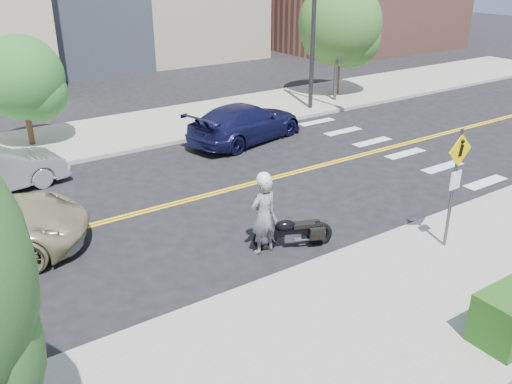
{
  "coord_description": "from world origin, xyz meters",
  "views": [
    {
      "loc": [
        -6.34,
        -13.46,
        6.74
      ],
      "look_at": [
        0.82,
        -2.92,
        1.2
      ],
      "focal_mm": 38.0,
      "sensor_mm": 36.0,
      "label": 1
    }
  ],
  "objects": [
    {
      "name": "tree_far_b",
      "position": [
        12.94,
        7.47,
        3.69
      ],
      "size": [
        4.19,
        4.19,
        5.79
      ],
      "rotation": [
        0.0,
        0.0,
        -0.15
      ],
      "color": "#382619",
      "rests_on": "ground"
    },
    {
      "name": "motorcyclist",
      "position": [
        0.43,
        -3.82,
        1.06
      ],
      "size": [
        0.75,
        0.51,
        2.12
      ],
      "rotation": [
        0.0,
        0.0,
        3.19
      ],
      "color": "silver",
      "rests_on": "ground"
    },
    {
      "name": "lamp_post",
      "position": [
        12.0,
        6.5,
        4.15
      ],
      "size": [
        0.16,
        0.16,
        8.0
      ],
      "primitive_type": "cylinder",
      "color": "#4C4C51",
      "rests_on": "sidewalk_far"
    },
    {
      "name": "motorcycle",
      "position": [
        1.2,
        -4.02,
        0.6
      ],
      "size": [
        2.06,
        1.31,
        1.2
      ],
      "primitive_type": null,
      "rotation": [
        0.0,
        0.0,
        -0.39
      ],
      "color": "black",
      "rests_on": "ground"
    },
    {
      "name": "sidewalk_far",
      "position": [
        0.0,
        7.5,
        0.07
      ],
      "size": [
        60.0,
        5.0,
        0.15
      ],
      "primitive_type": "cube",
      "color": "#9E9B91",
      "rests_on": "ground_plane"
    },
    {
      "name": "tree_far_a",
      "position": [
        -2.33,
        7.77,
        2.68
      ],
      "size": [
        3.1,
        3.1,
        4.23
      ],
      "rotation": [
        0.0,
        0.0,
        -0.34
      ],
      "color": "#382619",
      "rests_on": "ground"
    },
    {
      "name": "sidewalk_near",
      "position": [
        0.0,
        -7.5,
        0.07
      ],
      "size": [
        60.0,
        5.0,
        0.15
      ],
      "primitive_type": "cube",
      "color": "#9E9B91",
      "rests_on": "ground_plane"
    },
    {
      "name": "traffic_light",
      "position": [
        10.0,
        5.08,
        4.67
      ],
      "size": [
        0.28,
        4.5,
        7.0
      ],
      "color": "black",
      "rests_on": "sidewalk_far"
    },
    {
      "name": "parked_car_blue",
      "position": [
        4.92,
        3.84,
        0.75
      ],
      "size": [
        5.52,
        3.26,
        1.5
      ],
      "primitive_type": "imported",
      "rotation": [
        0.0,
        0.0,
        1.81
      ],
      "color": "#191B4C",
      "rests_on": "ground"
    },
    {
      "name": "ground_plane",
      "position": [
        0.0,
        0.0,
        0.0
      ],
      "size": [
        120.0,
        120.0,
        0.0
      ],
      "primitive_type": "plane",
      "color": "black",
      "rests_on": "ground"
    },
    {
      "name": "pedestrian_sign",
      "position": [
        4.2,
        -6.31,
        1.96
      ],
      "size": [
        0.78,
        0.08,
        3.0
      ],
      "color": "#4C4C51",
      "rests_on": "sidewalk_near"
    }
  ]
}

